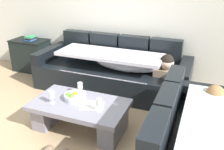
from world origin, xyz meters
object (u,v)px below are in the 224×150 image
wine_glass_far_back (80,86)px  open_magazine (92,106)px  couch_near_window (201,150)px  coffee_table (80,112)px  couch_along_wall (114,72)px  fruit_bowl (74,97)px  book_stack_on_cabinet (31,38)px  wine_glass_near_left (52,95)px  wine_glass_near_right (99,103)px  side_cabinet (31,55)px

wine_glass_far_back → open_magazine: 0.38m
couch_near_window → coffee_table: bearing=78.4°
couch_along_wall → fruit_bowl: couch_along_wall is taller
coffee_table → open_magazine: 0.23m
wine_glass_far_back → book_stack_on_cabinet: bearing=144.9°
couch_near_window → wine_glass_near_left: size_ratio=11.37×
coffee_table → book_stack_on_cabinet: (-1.86, 1.45, 0.44)m
wine_glass_near_right → book_stack_on_cabinet: book_stack_on_cabinet is taller
couch_along_wall → wine_glass_near_left: bearing=-102.4°
coffee_table → wine_glass_near_right: bearing=-17.3°
wine_glass_near_left → side_cabinet: bearing=135.2°
wine_glass_far_back → book_stack_on_cabinet: 2.16m
wine_glass_far_back → open_magazine: bearing=-38.7°
couch_near_window → fruit_bowl: couch_near_window is taller
couch_along_wall → side_cabinet: size_ratio=3.54×
couch_near_window → fruit_bowl: 1.60m
fruit_bowl → book_stack_on_cabinet: (-1.76, 1.39, 0.26)m
couch_near_window → wine_glass_near_right: couch_near_window is taller
couch_along_wall → side_cabinet: bearing=173.3°
couch_near_window → wine_glass_near_right: size_ratio=11.37×
couch_along_wall → open_magazine: couch_along_wall is taller
wine_glass_near_right → couch_along_wall: bearing=103.7°
couch_along_wall → book_stack_on_cabinet: (-1.85, 0.22, 0.35)m
wine_glass_near_left → side_cabinet: size_ratio=0.23×
wine_glass_near_left → wine_glass_near_right: 0.62m
couch_along_wall → wine_glass_far_back: couch_along_wall is taller
side_cabinet → coffee_table: bearing=-37.3°
couch_along_wall → book_stack_on_cabinet: bearing=173.1°
wine_glass_near_right → open_magazine: bearing=147.6°
couch_near_window → coffee_table: couch_near_window is taller
fruit_bowl → wine_glass_near_right: size_ratio=1.69×
couch_near_window → fruit_bowl: bearing=77.2°
couch_near_window → wine_glass_near_left: 1.78m
wine_glass_near_right → open_magazine: size_ratio=0.59×
coffee_table → book_stack_on_cabinet: 2.40m
wine_glass_near_left → side_cabinet: (-1.60, 1.58, -0.17)m
wine_glass_near_right → wine_glass_far_back: 0.52m
wine_glass_near_left → side_cabinet: side_cabinet is taller
book_stack_on_cabinet → coffee_table: bearing=-38.0°
open_magazine → side_cabinet: 2.55m
fruit_bowl → wine_glass_near_left: bearing=-137.4°
couch_along_wall → fruit_bowl: size_ratio=9.11×
couch_along_wall → coffee_table: couch_along_wall is taller
couch_along_wall → wine_glass_near_right: bearing=-76.3°
couch_near_window → wine_glass_near_left: bearing=84.6°
couch_along_wall → open_magazine: bearing=-81.3°
wine_glass_near_right → wine_glass_far_back: (-0.42, 0.31, 0.00)m
couch_near_window → wine_glass_near_left: couch_near_window is taller
couch_along_wall → couch_near_window: same height
coffee_table → fruit_bowl: (-0.10, 0.05, 0.18)m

